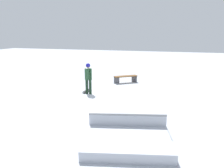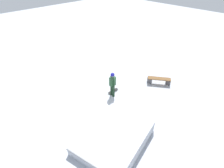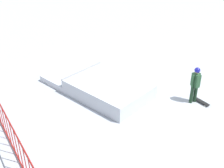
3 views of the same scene
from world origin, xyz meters
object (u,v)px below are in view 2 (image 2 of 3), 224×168
(skate_ramp, at_px, (109,147))
(skateboard, at_px, (113,91))
(skater, at_px, (112,83))
(park_bench, at_px, (159,80))

(skate_ramp, bearing_deg, skateboard, -149.94)
(skater, xyz_separation_m, skateboard, (-0.31, -0.25, -0.93))
(skater, bearing_deg, park_bench, 165.48)
(skateboard, relative_size, park_bench, 0.52)
(park_bench, bearing_deg, skateboard, -28.34)
(skater, distance_m, skateboard, 1.01)
(skate_ramp, distance_m, skater, 4.30)
(skate_ramp, relative_size, park_bench, 3.80)
(skater, relative_size, park_bench, 1.12)
(skateboard, bearing_deg, skater, 40.18)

